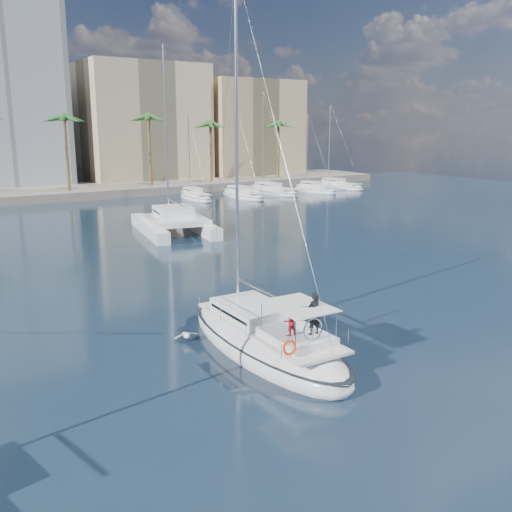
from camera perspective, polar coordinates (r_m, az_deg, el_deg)
ground at (r=30.13m, az=1.10°, el=-6.72°), size 160.00×160.00×0.00m
quay at (r=86.46m, az=-22.40°, el=5.69°), size 120.00×14.00×1.20m
building_beige at (r=100.85m, az=-11.30°, el=12.68°), size 20.00×14.00×20.00m
building_tan_right at (r=108.27m, az=-0.79°, el=12.41°), size 18.00×12.00×18.00m
palm_centre at (r=82.00m, az=-22.44°, el=12.14°), size 3.60×3.60×12.30m
palm_right at (r=94.69m, az=-1.32°, el=13.09°), size 3.60×3.60×12.30m
main_sloop at (r=26.41m, az=0.89°, el=-8.39°), size 4.20×12.04×17.69m
catamaran at (r=55.48m, az=-8.21°, el=3.52°), size 8.11×12.87×17.45m
seagull at (r=27.70m, az=-7.05°, el=-7.85°), size 1.24×0.53×0.23m
moored_yacht_a at (r=79.74m, az=-6.06°, el=5.62°), size 3.37×9.52×11.90m
moored_yacht_b at (r=81.18m, az=-1.31°, el=5.82°), size 3.32×10.83×13.72m
moored_yacht_c at (r=86.39m, az=1.67°, el=6.26°), size 3.98×12.33×15.54m
moored_yacht_d at (r=88.68m, az=5.88°, el=6.37°), size 3.52×9.55×11.90m
moored_yacht_e at (r=94.37m, az=8.21°, el=6.71°), size 4.61×11.11×13.72m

